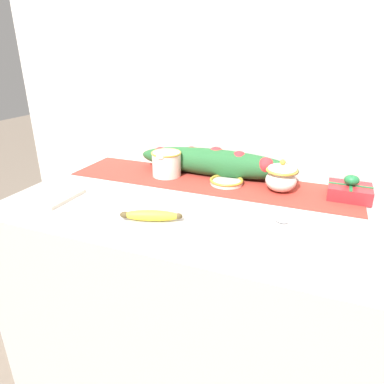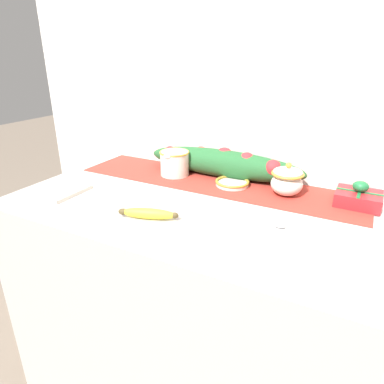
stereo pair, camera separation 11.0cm
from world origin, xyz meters
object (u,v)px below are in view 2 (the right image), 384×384
Objects in this scene: spoon at (276,223)px; small_dish at (232,183)px; sugar_bowl at (287,181)px; gift_box at (358,197)px; cream_pitcher at (175,162)px; banana at (148,214)px; napkin_stack at (59,190)px.

small_dish is at bearing 166.71° from spoon.
sugar_bowl reaches higher than small_dish.
sugar_bowl is 0.83× the size of gift_box.
cream_pitcher reaches higher than banana.
banana is at bearing -71.35° from cream_pitcher.
sugar_bowl is at bearing -174.15° from gift_box.
banana is at bearing -3.75° from napkin_stack.
gift_box is at bearing 5.85° from sugar_bowl.
cream_pitcher reaches higher than spoon.
napkin_stack is (-0.41, 0.03, -0.01)m from banana.
sugar_bowl is 0.64× the size of banana.
cream_pitcher is 0.75× the size of banana.
sugar_bowl is at bearing -0.11° from cream_pitcher.
sugar_bowl is 0.92× the size of small_dish.
banana is 0.68m from gift_box.
cream_pitcher reaches higher than small_dish.
napkin_stack is (-0.28, -0.35, -0.05)m from cream_pitcher.
gift_box reaches higher than small_dish.
sugar_bowl reaches higher than cream_pitcher.
sugar_bowl reaches higher than banana.
banana is 0.38m from spoon.
cream_pitcher is 0.98× the size of gift_box.
banana is at bearing -126.32° from spoon.
gift_box is (0.23, 0.02, -0.03)m from sugar_bowl.
gift_box is (0.96, 0.37, 0.02)m from napkin_stack.
small_dish is 0.69× the size of banana.
small_dish is 0.39m from banana.
spoon is 1.13× the size of gift_box.
cream_pitcher is 0.45m from napkin_stack.
banana is 1.15× the size of spoon.
cream_pitcher reaches higher than napkin_stack.
napkin_stack is (-0.73, -0.35, -0.05)m from sugar_bowl.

